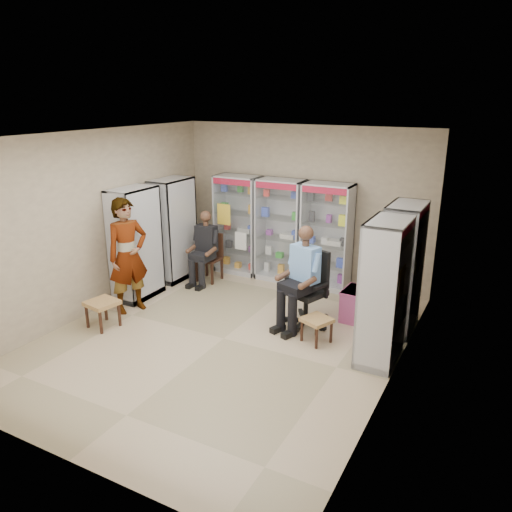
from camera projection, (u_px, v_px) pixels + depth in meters
The scene contains 18 objects.
floor at pixel (224, 338), 7.56m from camera, with size 6.00×6.00×0.00m, color tan.
room_shell at pixel (221, 212), 6.95m from camera, with size 5.02×6.02×3.01m.
cabinet_back_left at pixel (238, 225), 10.12m from camera, with size 0.90×0.50×2.00m, color silver.
cabinet_back_mid at pixel (280, 231), 9.70m from camera, with size 0.90×0.50×2.00m, color #A0A2A7.
cabinet_back_right at pixel (327, 237), 9.28m from camera, with size 0.90×0.50×2.00m, color #AAACB2.
cabinet_right_far at pixel (402, 268), 7.60m from camera, with size 0.50×0.90×2.00m, color silver.
cabinet_right_near at pixel (384, 292), 6.68m from camera, with size 0.50×0.90×2.00m, color #ACAFB3.
cabinet_left_far at pixel (173, 230), 9.76m from camera, with size 0.50×0.90×2.00m, color #B4B6BC.
cabinet_left_near at pixel (136, 244), 8.83m from camera, with size 0.50×0.90×2.00m, color #ACAFB3.
wooden_chair at pixel (209, 258), 9.78m from camera, with size 0.42×0.42×0.94m, color #321C13.
seated_customer at pixel (207, 249), 9.68m from camera, with size 0.44×0.60×1.34m, color black, non-canonical shape.
office_chair at pixel (306, 289), 7.87m from camera, with size 0.66×0.66×1.21m, color black.
seated_shopkeeper at pixel (306, 280), 7.78m from camera, with size 0.51×0.70×1.54m, color #618AC1, non-canonical shape.
pink_trunk at pixel (360, 306), 8.09m from camera, with size 0.54×0.52×0.52m, color #BE4C90.
tea_glass at pixel (361, 288), 7.98m from camera, with size 0.07×0.07×0.10m, color #541D07.
woven_stool_a at pixel (316, 330), 7.41m from camera, with size 0.38×0.38×0.38m, color olive.
woven_stool_b at pixel (103, 314), 7.88m from camera, with size 0.44×0.44×0.44m, color #AB7B48.
standing_man at pixel (128, 256), 8.28m from camera, with size 0.71×0.47×1.95m, color gray.
Camera 1 is at (3.62, -5.78, 3.54)m, focal length 35.00 mm.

